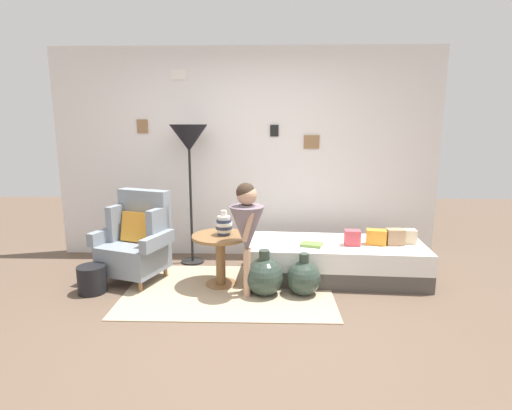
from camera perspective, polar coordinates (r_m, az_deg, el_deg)
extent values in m
plane|color=brown|center=(3.59, -2.93, -16.52)|extent=(12.00, 12.00, 0.00)
cube|color=silver|center=(5.13, -1.38, 7.16)|extent=(4.80, 0.10, 2.60)
cube|color=olive|center=(5.29, -15.76, 10.67)|extent=(0.13, 0.02, 0.17)
cube|color=#5A5A53|center=(5.28, -15.77, 10.67)|extent=(0.10, 0.01, 0.13)
cube|color=olive|center=(5.09, 7.86, 8.84)|extent=(0.19, 0.02, 0.16)
cube|color=beige|center=(5.08, 7.87, 8.84)|extent=(0.15, 0.01, 0.13)
cube|color=black|center=(5.06, 2.61, 10.47)|extent=(0.10, 0.02, 0.14)
cube|color=gray|center=(5.05, 2.61, 10.47)|extent=(0.08, 0.01, 0.11)
cube|color=white|center=(5.20, -10.88, 17.66)|extent=(0.19, 0.02, 0.12)
cube|color=beige|center=(5.20, -10.89, 17.66)|extent=(0.14, 0.01, 0.09)
cube|color=tan|center=(4.23, -3.82, -11.91)|extent=(2.09, 1.38, 0.01)
cylinder|color=olive|center=(4.63, -20.85, -9.84)|extent=(0.04, 0.04, 0.12)
cylinder|color=olive|center=(4.34, -16.05, -10.97)|extent=(0.04, 0.04, 0.12)
cylinder|color=olive|center=(4.95, -17.36, -8.24)|extent=(0.04, 0.04, 0.12)
cylinder|color=olive|center=(4.67, -12.70, -9.15)|extent=(0.04, 0.04, 0.12)
cube|color=gray|center=(4.57, -16.90, -7.05)|extent=(0.75, 0.73, 0.30)
cube|color=gray|center=(4.64, -15.46, -1.27)|extent=(0.61, 0.34, 0.55)
cube|color=gray|center=(4.71, -18.90, -2.30)|extent=(0.18, 0.32, 0.39)
cube|color=gray|center=(4.40, -13.71, -2.95)|extent=(0.18, 0.32, 0.39)
cube|color=gray|center=(4.70, -20.38, -3.97)|extent=(0.26, 0.50, 0.14)
cube|color=gray|center=(4.30, -13.76, -4.98)|extent=(0.26, 0.50, 0.14)
cube|color=orange|center=(4.56, -16.37, -3.01)|extent=(0.39, 0.28, 0.33)
cube|color=#4C4742|center=(4.62, 11.09, -8.94)|extent=(1.95, 0.92, 0.18)
cube|color=white|center=(4.55, 11.19, -6.58)|extent=(1.95, 0.92, 0.22)
cube|color=beige|center=(4.70, 20.61, -4.17)|extent=(0.19, 0.13, 0.15)
cube|color=tan|center=(4.59, 19.09, -4.29)|extent=(0.18, 0.12, 0.17)
cube|color=orange|center=(4.54, 16.64, -4.38)|extent=(0.23, 0.16, 0.16)
cube|color=#D64C56|center=(4.45, 13.48, -4.53)|extent=(0.17, 0.13, 0.17)
cylinder|color=olive|center=(4.38, -4.96, -11.04)|extent=(0.32, 0.32, 0.02)
cylinder|color=olive|center=(4.29, -5.02, -7.85)|extent=(0.10, 0.10, 0.50)
cylinder|color=olive|center=(4.21, -5.09, -4.46)|extent=(0.59, 0.59, 0.03)
cylinder|color=#2D384C|center=(4.21, -4.54, -4.00)|extent=(0.13, 0.13, 0.03)
cylinder|color=white|center=(4.20, -4.55, -3.57)|extent=(0.15, 0.15, 0.03)
cylinder|color=#2D384C|center=(4.19, -4.56, -3.13)|extent=(0.17, 0.17, 0.03)
cylinder|color=white|center=(4.18, -4.56, -2.69)|extent=(0.17, 0.17, 0.03)
cylinder|color=#2D384C|center=(4.18, -4.57, -2.25)|extent=(0.15, 0.15, 0.03)
cylinder|color=white|center=(4.17, -4.58, -1.81)|extent=(0.13, 0.13, 0.03)
cylinder|color=white|center=(4.16, -4.59, -1.18)|extent=(0.06, 0.06, 0.06)
cylinder|color=black|center=(5.10, -8.93, -7.86)|extent=(0.28, 0.28, 0.02)
cylinder|color=black|center=(4.89, -9.22, 1.00)|extent=(0.03, 0.03, 1.58)
cone|color=black|center=(4.82, -9.49, 9.34)|extent=(0.44, 0.44, 0.31)
cylinder|color=tan|center=(3.99, -1.30, -9.73)|extent=(0.07, 0.07, 0.48)
cylinder|color=tan|center=(4.08, -1.22, -9.22)|extent=(0.07, 0.07, 0.48)
cone|color=slate|center=(3.90, -1.29, -3.46)|extent=(0.34, 0.34, 0.46)
cylinder|color=slate|center=(3.87, -1.30, -1.27)|extent=(0.17, 0.17, 0.17)
cylinder|color=tan|center=(3.77, -1.09, -2.97)|extent=(0.13, 0.05, 0.31)
cylinder|color=tan|center=(4.00, -0.91, -2.12)|extent=(0.13, 0.05, 0.31)
sphere|color=tan|center=(3.83, -1.31, 1.43)|extent=(0.20, 0.20, 0.20)
sphere|color=#38281E|center=(3.83, -1.46, 1.79)|extent=(0.19, 0.19, 0.19)
cube|color=olive|center=(4.36, 7.86, -5.57)|extent=(0.26, 0.22, 0.03)
sphere|color=#2D3D33|center=(4.06, 1.17, -10.11)|extent=(0.38, 0.38, 0.38)
cylinder|color=#2D3D33|center=(3.98, 1.19, -7.03)|extent=(0.11, 0.11, 0.09)
sphere|color=#2D3D33|center=(4.10, 6.76, -10.25)|extent=(0.34, 0.34, 0.34)
cylinder|color=#2D3D33|center=(4.03, 6.83, -7.44)|extent=(0.10, 0.10, 0.09)
cylinder|color=black|center=(4.45, -22.20, -9.71)|extent=(0.28, 0.28, 0.28)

